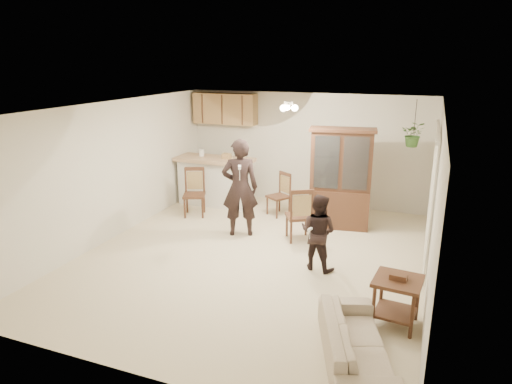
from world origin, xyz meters
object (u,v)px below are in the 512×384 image
(chair_hutch_left, at_px, (278,203))
(child, at_px, (318,228))
(china_hutch, at_px, (340,179))
(side_table, at_px, (396,301))
(chair_hutch_right, at_px, (299,225))
(adult, at_px, (240,189))
(sofa, at_px, (356,333))
(chair_bar, at_px, (195,203))

(chair_hutch_left, bearing_deg, child, -24.60)
(china_hutch, relative_size, side_table, 2.84)
(china_hutch, height_order, chair_hutch_right, china_hutch)
(adult, relative_size, child, 1.33)
(side_table, xyz_separation_m, chair_hutch_right, (-1.90, 2.27, -0.04))
(side_table, bearing_deg, child, 137.00)
(sofa, distance_m, side_table, 1.01)
(child, height_order, china_hutch, china_hutch)
(adult, xyz_separation_m, chair_hutch_left, (0.32, 1.32, -0.64))
(child, xyz_separation_m, chair_hutch_left, (-1.39, 2.23, -0.42))
(adult, bearing_deg, child, 129.06)
(sofa, height_order, adult, adult)
(chair_hutch_left, xyz_separation_m, chair_hutch_right, (0.78, -1.16, 0.03))
(sofa, bearing_deg, side_table, -38.71)
(child, bearing_deg, adult, -15.66)
(adult, bearing_deg, china_hutch, -169.56)
(sofa, relative_size, child, 1.39)
(child, xyz_separation_m, side_table, (1.30, -1.21, -0.35))
(chair_bar, height_order, chair_hutch_left, chair_bar)
(child, bearing_deg, china_hutch, -76.01)
(sofa, relative_size, china_hutch, 0.96)
(sofa, relative_size, chair_hutch_left, 2.05)
(adult, bearing_deg, chair_bar, -49.09)
(adult, distance_m, chair_hutch_right, 1.27)
(side_table, relative_size, chair_hutch_left, 0.76)
(side_table, relative_size, chair_hutch_right, 0.69)
(sofa, bearing_deg, china_hutch, -5.21)
(sofa, xyz_separation_m, chair_hutch_left, (-2.35, 4.38, -0.11))
(chair_bar, xyz_separation_m, chair_hutch_right, (2.43, -0.50, -0.00))
(child, bearing_deg, chair_hutch_right, -47.93)
(china_hutch, relative_size, chair_bar, 1.94)
(side_table, bearing_deg, sofa, -109.78)
(adult, bearing_deg, chair_hutch_right, 165.12)
(adult, height_order, side_table, adult)
(sofa, distance_m, china_hutch, 4.31)
(adult, xyz_separation_m, child, (1.71, -0.91, -0.22))
(child, bearing_deg, chair_bar, -14.86)
(side_table, height_order, chair_hutch_right, chair_hutch_right)
(adult, height_order, chair_bar, adult)
(child, distance_m, china_hutch, 2.02)
(sofa, height_order, chair_hutch_left, chair_hutch_left)
(china_hutch, distance_m, side_table, 3.54)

